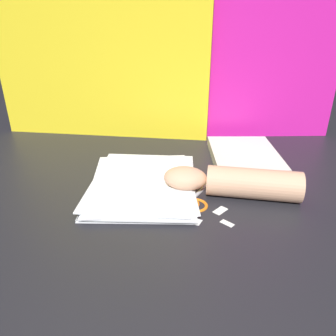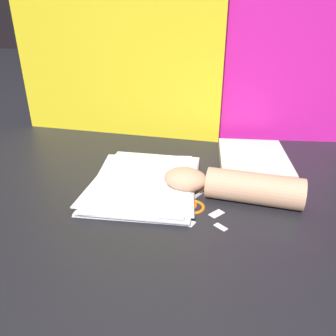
% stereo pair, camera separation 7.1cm
% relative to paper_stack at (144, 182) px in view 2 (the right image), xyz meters
% --- Properties ---
extents(ground_plane, '(6.00, 6.00, 0.00)m').
position_rel_paper_stack_xyz_m(ground_plane, '(0.06, -0.07, -0.01)').
color(ground_plane, black).
extents(backdrop_panel_left, '(0.66, 0.10, 0.60)m').
position_rel_paper_stack_xyz_m(backdrop_panel_left, '(-0.15, 0.35, 0.29)').
color(backdrop_panel_left, yellow).
rests_on(backdrop_panel_left, ground_plane).
extents(backdrop_panel_center, '(0.58, 0.04, 0.53)m').
position_rel_paper_stack_xyz_m(backdrop_panel_center, '(0.28, 0.35, 0.26)').
color(backdrop_panel_center, '#D81E9E').
rests_on(backdrop_panel_center, ground_plane).
extents(paper_stack, '(0.25, 0.31, 0.02)m').
position_rel_paper_stack_xyz_m(paper_stack, '(0.00, 0.00, 0.00)').
color(paper_stack, white).
rests_on(paper_stack, ground_plane).
extents(book_closed, '(0.18, 0.24, 0.02)m').
position_rel_paper_stack_xyz_m(book_closed, '(0.26, 0.16, 0.00)').
color(book_closed, silver).
rests_on(book_closed, ground_plane).
extents(scissors, '(0.11, 0.16, 0.01)m').
position_rel_paper_stack_xyz_m(scissors, '(0.11, -0.06, -0.00)').
color(scissors, silver).
rests_on(scissors, ground_plane).
extents(hand_forearm, '(0.30, 0.11, 0.07)m').
position_rel_paper_stack_xyz_m(hand_forearm, '(0.20, -0.04, 0.03)').
color(hand_forearm, tan).
rests_on(hand_forearm, ground_plane).
extents(paper_scrap_near, '(0.02, 0.03, 0.00)m').
position_rel_paper_stack_xyz_m(paper_scrap_near, '(0.12, -0.14, -0.01)').
color(paper_scrap_near, white).
rests_on(paper_scrap_near, ground_plane).
extents(paper_scrap_mid, '(0.03, 0.04, 0.00)m').
position_rel_paper_stack_xyz_m(paper_scrap_mid, '(0.17, -0.10, -0.01)').
color(paper_scrap_mid, white).
rests_on(paper_scrap_mid, ground_plane).
extents(paper_scrap_far, '(0.03, 0.03, 0.00)m').
position_rel_paper_stack_xyz_m(paper_scrap_far, '(0.17, -0.14, -0.01)').
color(paper_scrap_far, white).
rests_on(paper_scrap_far, ground_plane).
extents(paper_scrap_side, '(0.03, 0.04, 0.00)m').
position_rel_paper_stack_xyz_m(paper_scrap_side, '(0.07, -0.09, -0.01)').
color(paper_scrap_side, white).
rests_on(paper_scrap_side, ground_plane).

